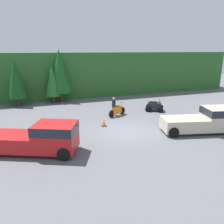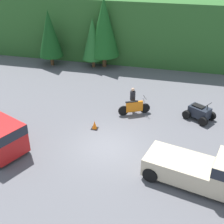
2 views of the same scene
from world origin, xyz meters
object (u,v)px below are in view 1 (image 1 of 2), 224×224
(dirt_bike, at_px, (117,111))
(traffic_cone, at_px, (104,123))
(quad_atv, at_px, (154,106))
(pickup_truck_second, at_px, (208,119))
(rider_person, at_px, (114,105))
(pickup_truck_red, at_px, (41,137))

(dirt_bike, height_order, traffic_cone, dirt_bike)
(quad_atv, bearing_deg, pickup_truck_second, -50.68)
(pickup_truck_second, height_order, rider_person, pickup_truck_second)
(quad_atv, distance_m, rider_person, 4.51)
(rider_person, distance_m, traffic_cone, 3.48)
(pickup_truck_second, height_order, traffic_cone, pickup_truck_second)
(dirt_bike, distance_m, quad_atv, 4.30)
(pickup_truck_red, bearing_deg, traffic_cone, 57.23)
(pickup_truck_red, distance_m, quad_atv, 13.01)
(pickup_truck_red, xyz_separation_m, traffic_cone, (5.07, 3.36, -0.75))
(pickup_truck_second, bearing_deg, pickup_truck_red, -168.58)
(pickup_truck_second, bearing_deg, traffic_cone, 165.79)
(pickup_truck_red, relative_size, pickup_truck_second, 0.93)
(quad_atv, bearing_deg, dirt_bike, -143.52)
(quad_atv, height_order, traffic_cone, quad_atv)
(dirt_bike, height_order, quad_atv, quad_atv)
(quad_atv, bearing_deg, traffic_cone, -124.54)
(dirt_bike, bearing_deg, quad_atv, -22.49)
(quad_atv, xyz_separation_m, traffic_cone, (-6.36, -2.81, -0.24))
(pickup_truck_second, xyz_separation_m, rider_person, (-5.39, 6.67, -0.05))
(pickup_truck_red, height_order, traffic_cone, pickup_truck_red)
(dirt_bike, bearing_deg, rider_person, 90.33)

